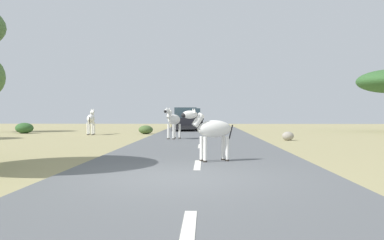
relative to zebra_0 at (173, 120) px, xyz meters
The scene contains 11 objects.
ground_plane 12.73m from the zebra_0, 85.73° to the right, with size 90.00×90.00×0.00m, color #998E60.
road 12.77m from the zebra_0, 83.57° to the right, with size 6.00×64.00×0.05m, color #56595B.
lane_markings 13.76m from the zebra_0, 84.04° to the right, with size 0.16×56.00×0.01m.
zebra_0 is the anchor object (origin of this frame).
zebra_1 9.99m from the zebra_0, 79.68° to the right, with size 1.45×0.82×1.44m.
zebra_3 7.47m from the zebra_0, 138.29° to the left, with size 0.60×1.76×1.66m.
car_0 10.68m from the zebra_0, 89.52° to the left, with size 2.27×4.46×1.74m.
car_1 15.98m from the zebra_0, 88.85° to the left, with size 2.23×4.44×1.74m.
bush_3 12.42m from the zebra_0, 148.17° to the left, with size 1.19×1.07×0.71m, color #2D5628.
bush_4 6.44m from the zebra_0, 110.67° to the left, with size 0.94×0.84×0.56m, color #425B2D.
rock_0 5.80m from the zebra_0, ahead, with size 0.58×0.45×0.45m, color gray.
Camera 1 is at (0.67, -8.55, 1.36)m, focal length 39.16 mm.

